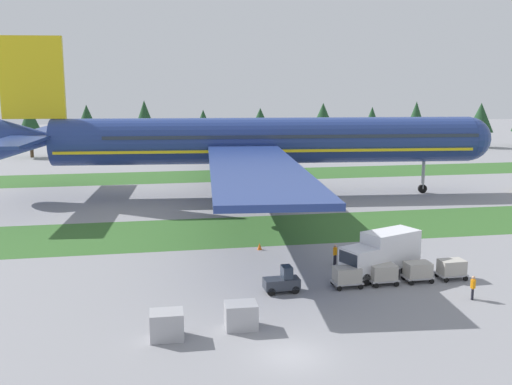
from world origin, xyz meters
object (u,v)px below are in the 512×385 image
object	(u,v)px
ground_crew_marshaller	(473,287)
ground_crew_loader	(335,254)
taxiway_marker_0	(404,235)
uld_container_0	(167,325)
cargo_dolly_lead	(347,275)
cargo_dolly_fourth	(452,268)
taxiway_marker_1	(260,246)
airliner	(249,141)
baggage_tug	(282,282)
catering_truck	(382,252)
cargo_dolly_third	(418,270)
uld_container_1	(241,316)
cargo_dolly_second	(383,273)

from	to	relation	value
ground_crew_marshaller	ground_crew_loader	world-z (taller)	same
ground_crew_loader	taxiway_marker_0	world-z (taller)	ground_crew_loader
ground_crew_marshaller	uld_container_0	size ratio (longest dim) A/B	0.87
cargo_dolly_lead	ground_crew_loader	world-z (taller)	ground_crew_loader
cargo_dolly_fourth	taxiway_marker_1	xyz separation A→B (m)	(-13.27, 10.88, -0.60)
cargo_dolly_fourth	taxiway_marker_0	bearing A→B (deg)	-9.67
airliner	baggage_tug	xyz separation A→B (m)	(-4.02, -37.70, -6.72)
airliner	cargo_dolly_fourth	world-z (taller)	airliner
cargo_dolly_lead	taxiway_marker_1	bearing A→B (deg)	20.07
baggage_tug	cargo_dolly_fourth	bearing A→B (deg)	-90.00
baggage_tug	catering_truck	distance (m)	8.91
uld_container_0	cargo_dolly_fourth	bearing A→B (deg)	17.59
cargo_dolly_third	uld_container_1	xyz separation A→B (m)	(-14.82, -6.23, -0.10)
airliner	catering_truck	distance (m)	36.24
airliner	ground_crew_loader	distance (m)	32.60
cargo_dolly_second	catering_truck	bearing A→B (deg)	-21.14
airliner	taxiway_marker_1	distance (m)	27.51
taxiway_marker_0	taxiway_marker_1	world-z (taller)	taxiway_marker_1
cargo_dolly_third	uld_container_0	size ratio (longest dim) A/B	1.13
taxiway_marker_0	cargo_dolly_second	bearing A→B (deg)	-120.45
ground_crew_marshaller	taxiway_marker_0	bearing A→B (deg)	22.22
ground_crew_loader	taxiway_marker_0	size ratio (longest dim) A/B	3.34
uld_container_0	uld_container_1	bearing A→B (deg)	9.14
cargo_dolly_second	cargo_dolly_third	xyz separation A→B (m)	(2.90, 0.11, 0.00)
cargo_dolly_second	ground_crew_loader	world-z (taller)	ground_crew_loader
cargo_dolly_second	uld_container_1	xyz separation A→B (m)	(-11.92, -6.12, -0.10)
airliner	ground_crew_loader	size ratio (longest dim) A/B	47.17
catering_truck	uld_container_1	distance (m)	14.94
cargo_dolly_fourth	uld_container_1	distance (m)	18.82
uld_container_0	taxiway_marker_1	xyz separation A→B (m)	(9.08, 17.97, -0.53)
taxiway_marker_1	cargo_dolly_third	bearing A→B (deg)	-46.64
cargo_dolly_third	taxiway_marker_0	xyz separation A→B (m)	(4.54, 12.54, -0.66)
cargo_dolly_second	catering_truck	size ratio (longest dim) A/B	0.31
cargo_dolly_second	uld_container_0	xyz separation A→B (m)	(-16.56, -6.87, -0.07)
cargo_dolly_third	ground_crew_loader	xyz separation A→B (m)	(-4.91, 5.42, 0.03)
cargo_dolly_second	taxiway_marker_1	size ratio (longest dim) A/B	3.52
baggage_tug	cargo_dolly_second	distance (m)	7.93
cargo_dolly_second	ground_crew_marshaller	xyz separation A→B (m)	(5.05, -4.18, 0.03)
cargo_dolly_second	cargo_dolly_lead	bearing A→B (deg)	90.00
cargo_dolly_fourth	ground_crew_loader	bearing A→B (deg)	53.62
cargo_dolly_fourth	ground_crew_marshaller	distance (m)	4.46
taxiway_marker_0	cargo_dolly_lead	bearing A→B (deg)	-129.01
airliner	uld_container_1	distance (m)	44.77
airliner	cargo_dolly_second	distance (m)	38.18
cargo_dolly_lead	cargo_dolly_third	xyz separation A→B (m)	(5.80, 0.22, 0.00)
ground_crew_marshaller	cargo_dolly_fourth	bearing A→B (deg)	20.62
cargo_dolly_lead	catering_truck	xyz separation A→B (m)	(3.54, 1.99, 1.03)
airliner	ground_crew_loader	world-z (taller)	airliner
cargo_dolly_second	ground_crew_marshaller	world-z (taller)	ground_crew_marshaller
cargo_dolly_third	ground_crew_marshaller	xyz separation A→B (m)	(2.15, -4.28, 0.03)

